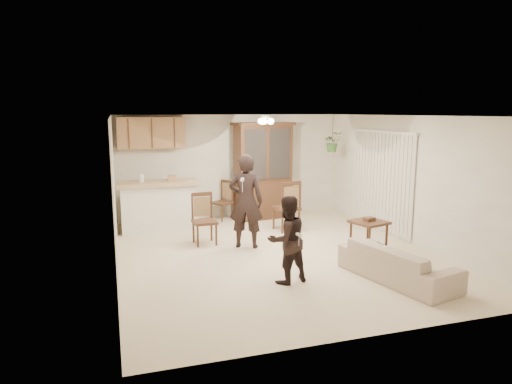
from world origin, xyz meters
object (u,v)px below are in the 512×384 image
object	(u,v)px
sofa	(398,257)
chair_hutch_left	(222,209)
chair_bar	(205,230)
side_table	(368,237)
adult	(246,201)
chair_hutch_right	(286,216)
china_hutch	(263,171)
child	(287,239)

from	to	relation	value
sofa	chair_hutch_left	size ratio (longest dim) A/B	1.98
sofa	chair_bar	size ratio (longest dim) A/B	1.87
side_table	chair_bar	distance (m)	3.12
adult	chair_hutch_left	size ratio (longest dim) A/B	1.90
chair_hutch_left	chair_hutch_right	size ratio (longest dim) A/B	0.85
adult	chair_hutch_right	size ratio (longest dim) A/B	1.61
adult	china_hutch	size ratio (longest dim) A/B	0.78
side_table	chair_hutch_right	size ratio (longest dim) A/B	0.63
chair_bar	side_table	bearing A→B (deg)	-32.13
adult	chair_bar	xyz separation A→B (m)	(-0.72, 0.44, -0.62)
sofa	adult	xyz separation A→B (m)	(-1.74, 2.37, 0.53)
child	chair_bar	bearing A→B (deg)	-84.35
side_table	sofa	bearing A→B (deg)	-101.72
child	chair_hutch_left	xyz separation A→B (m)	(-0.02, 4.27, -0.41)
chair_hutch_right	chair_hutch_left	bearing A→B (deg)	-58.34
china_hutch	side_table	world-z (taller)	china_hutch
child	side_table	bearing A→B (deg)	-168.88
sofa	child	size ratio (longest dim) A/B	1.39
adult	chair_hutch_right	world-z (taller)	adult
sofa	chair_hutch_right	distance (m)	3.37
adult	side_table	bearing A→B (deg)	176.03
child	side_table	world-z (taller)	child
child	chair_hutch_left	bearing A→B (deg)	-102.72
china_hutch	chair_hutch_right	size ratio (longest dim) A/B	2.08
chair_bar	chair_hutch_left	world-z (taller)	chair_bar
side_table	chair_hutch_right	bearing A→B (deg)	112.16
adult	chair_bar	distance (m)	1.04
adult	china_hutch	bearing A→B (deg)	-91.47
chair_hutch_left	chair_bar	bearing A→B (deg)	-54.42
adult	child	distance (m)	1.95
child	chair_bar	size ratio (longest dim) A/B	1.35
sofa	china_hutch	xyz separation A→B (m)	(-0.67, 4.62, 0.78)
sofa	side_table	world-z (taller)	sofa
adult	chair_bar	size ratio (longest dim) A/B	1.80
sofa	china_hutch	distance (m)	4.73
adult	side_table	size ratio (longest dim) A/B	2.58
china_hutch	adult	bearing A→B (deg)	-123.92
child	chair_hutch_right	bearing A→B (deg)	-123.89
sofa	chair_hutch_left	xyz separation A→B (m)	(-1.68, 4.70, -0.10)
chair_bar	chair_hutch_right	size ratio (longest dim) A/B	0.90
side_table	chair_hutch_right	distance (m)	2.19
adult	chair_hutch_right	bearing A→B (deg)	-117.24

